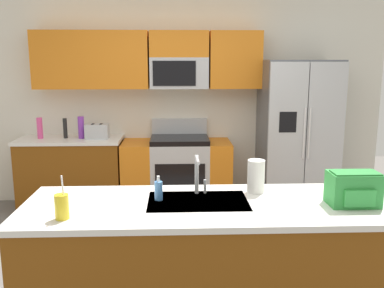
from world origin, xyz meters
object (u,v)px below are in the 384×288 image
object	(u,v)px
refrigerator	(297,135)
bottle_purple	(81,127)
drink_cup_yellow	(62,207)
paper_towel_roll	(256,176)
backpack	(354,188)
bottle_pink	(40,128)
sink_faucet	(198,172)
soap_dispenser	(159,190)
range_oven	(177,172)
toaster	(97,131)
pepper_mill	(65,128)

from	to	relation	value
refrigerator	bottle_purple	size ratio (longest dim) A/B	6.81
refrigerator	drink_cup_yellow	distance (m)	3.46
paper_towel_roll	backpack	size ratio (longest dim) A/B	0.75
bottle_pink	sink_faucet	xyz separation A→B (m)	(1.82, -2.28, 0.04)
soap_dispenser	bottle_purple	bearing A→B (deg)	113.62
sink_faucet	backpack	world-z (taller)	sink_faucet
bottle_purple	range_oven	bearing A→B (deg)	1.50
drink_cup_yellow	toaster	bearing A→B (deg)	95.90
bottle_purple	soap_dispenser	distance (m)	2.60
paper_towel_roll	pepper_mill	bearing A→B (deg)	130.56
soap_dispenser	backpack	bearing A→B (deg)	-6.87
toaster	backpack	bearing A→B (deg)	-49.72
toaster	bottle_pink	world-z (taller)	bottle_pink
drink_cup_yellow	backpack	world-z (taller)	drink_cup_yellow
bottle_purple	paper_towel_roll	distance (m)	2.83
range_oven	backpack	bearing A→B (deg)	-65.76
soap_dispenser	refrigerator	bearing A→B (deg)	55.06
toaster	drink_cup_yellow	distance (m)	2.70
toaster	paper_towel_roll	xyz separation A→B (m)	(1.54, -2.22, 0.03)
bottle_pink	toaster	bearing A→B (deg)	-2.72
range_oven	sink_faucet	world-z (taller)	sink_faucet
toaster	soap_dispenser	xyz separation A→B (m)	(0.85, -2.36, -0.02)
toaster	bottle_purple	bearing A→B (deg)	173.67
pepper_mill	bottle_pink	bearing A→B (deg)	-176.86
toaster	pepper_mill	bearing A→B (deg)	172.85
toaster	refrigerator	bearing A→B (deg)	-0.45
bottle_purple	paper_towel_roll	xyz separation A→B (m)	(1.74, -2.24, -0.02)
range_oven	paper_towel_roll	world-z (taller)	paper_towel_roll
sink_faucet	toaster	bearing A→B (deg)	116.45
range_oven	backpack	world-z (taller)	backpack
bottle_purple	drink_cup_yellow	size ratio (longest dim) A/B	0.99
pepper_mill	sink_faucet	world-z (taller)	sink_faucet
refrigerator	pepper_mill	world-z (taller)	refrigerator
bottle_pink	backpack	bearing A→B (deg)	-41.97
drink_cup_yellow	pepper_mill	bearing A→B (deg)	103.87
range_oven	bottle_purple	bearing A→B (deg)	-178.50
toaster	soap_dispenser	distance (m)	2.51
bottle_pink	sink_faucet	size ratio (longest dim) A/B	0.91
backpack	drink_cup_yellow	bearing A→B (deg)	-174.59
soap_dispenser	sink_faucet	bearing A→B (deg)	21.80
range_oven	soap_dispenser	bearing A→B (deg)	-93.10
drink_cup_yellow	bottle_pink	bearing A→B (deg)	109.79
refrigerator	range_oven	bearing A→B (deg)	177.26
bottle_purple	drink_cup_yellow	world-z (taller)	drink_cup_yellow
refrigerator	pepper_mill	distance (m)	2.88
sink_faucet	paper_towel_roll	size ratio (longest dim) A/B	1.17
pepper_mill	backpack	size ratio (longest dim) A/B	0.76
sink_faucet	paper_towel_roll	world-z (taller)	sink_faucet
toaster	drink_cup_yellow	size ratio (longest dim) A/B	1.03
soap_dispenser	backpack	xyz separation A→B (m)	(1.29, -0.15, 0.05)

